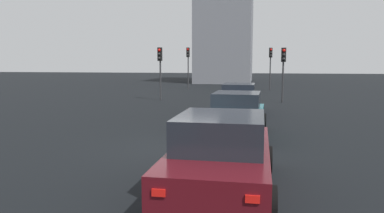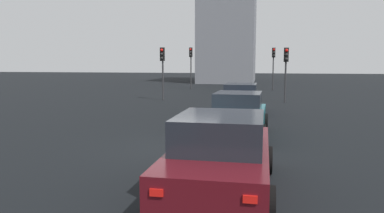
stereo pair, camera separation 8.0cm
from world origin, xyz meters
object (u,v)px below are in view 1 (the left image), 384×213
at_px(car_navy_left_lead, 239,99).
at_px(traffic_light_far_right, 283,63).
at_px(traffic_light_near_left, 188,59).
at_px(car_maroon_left_third, 221,155).
at_px(car_teal_left_second, 237,115).
at_px(traffic_light_near_right, 160,62).
at_px(traffic_light_far_left, 271,60).

height_order(car_navy_left_lead, traffic_light_far_right, traffic_light_far_right).
relative_size(traffic_light_near_left, traffic_light_far_right, 1.14).
bearing_deg(traffic_light_far_right, car_maroon_left_third, -12.41).
bearing_deg(car_teal_left_second, car_navy_left_lead, 4.38).
xyz_separation_m(traffic_light_near_left, traffic_light_far_right, (-10.49, -8.21, -0.34)).
height_order(car_navy_left_lead, traffic_light_near_right, traffic_light_near_right).
bearing_deg(traffic_light_near_right, car_teal_left_second, 35.27).
bearing_deg(car_maroon_left_third, car_teal_left_second, 0.70).
relative_size(traffic_light_far_left, traffic_light_far_right, 1.12).
bearing_deg(car_maroon_left_third, traffic_light_far_right, -6.99).
bearing_deg(car_teal_left_second, traffic_light_near_right, 29.50).
bearing_deg(traffic_light_near_right, car_navy_left_lead, 52.64).
distance_m(car_navy_left_lead, traffic_light_near_left, 17.32).
xyz_separation_m(traffic_light_near_left, traffic_light_near_right, (-10.53, -0.09, -0.29)).
relative_size(traffic_light_near_right, traffic_light_far_right, 1.02).
bearing_deg(car_maroon_left_third, traffic_light_far_left, -3.15).
distance_m(car_navy_left_lead, traffic_light_near_right, 8.21).
distance_m(car_teal_left_second, traffic_light_near_right, 12.86).
relative_size(car_navy_left_lead, traffic_light_far_left, 1.17).
bearing_deg(traffic_light_near_right, traffic_light_far_left, 152.83).
relative_size(car_teal_left_second, car_maroon_left_third, 0.92).
xyz_separation_m(traffic_light_far_left, traffic_light_far_right, (-10.86, -0.48, -0.30)).
distance_m(car_teal_left_second, traffic_light_far_right, 11.69).
height_order(car_teal_left_second, traffic_light_near_right, traffic_light_near_right).
bearing_deg(traffic_light_near_right, car_maroon_left_third, 26.88).
xyz_separation_m(car_teal_left_second, traffic_light_near_left, (21.82, 5.95, 2.13)).
height_order(car_teal_left_second, traffic_light_far_right, traffic_light_far_right).
distance_m(car_navy_left_lead, traffic_light_far_right, 6.48).
height_order(car_navy_left_lead, car_teal_left_second, car_teal_left_second).
height_order(car_maroon_left_third, traffic_light_near_left, traffic_light_near_left).
relative_size(car_teal_left_second, traffic_light_near_left, 1.04).
xyz_separation_m(traffic_light_near_left, traffic_light_far_left, (0.38, -7.73, -0.04)).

